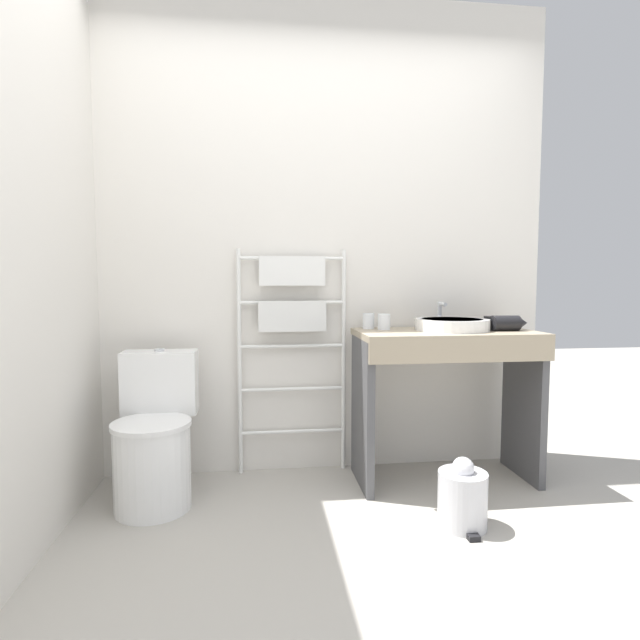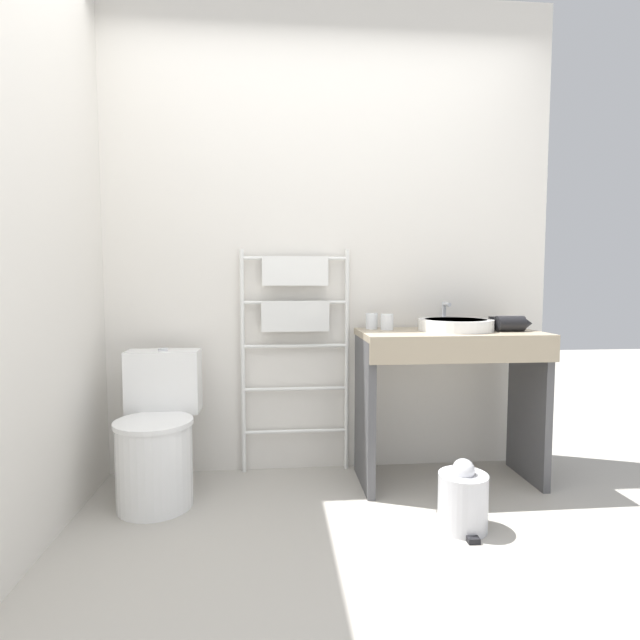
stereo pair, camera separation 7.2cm
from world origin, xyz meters
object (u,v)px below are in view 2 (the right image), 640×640
(hair_dryer, at_px, (510,323))
(cup_near_edge, at_px, (387,322))
(toilet, at_px, (157,440))
(sink_basin, at_px, (456,324))
(cup_near_wall, at_px, (372,321))
(towel_radiator, at_px, (295,317))
(trash_bin, at_px, (463,499))

(hair_dryer, bearing_deg, cup_near_edge, 168.89)
(toilet, distance_m, sink_basin, 1.65)
(cup_near_wall, xyz_separation_m, hair_dryer, (0.71, -0.19, -0.00))
(towel_radiator, distance_m, hair_dryer, 1.16)
(towel_radiator, bearing_deg, cup_near_edge, -13.83)
(toilet, distance_m, hair_dryer, 1.92)
(hair_dryer, distance_m, trash_bin, 0.98)
(towel_radiator, bearing_deg, sink_basin, -12.84)
(sink_basin, xyz_separation_m, cup_near_edge, (-0.36, 0.07, 0.01))
(hair_dryer, bearing_deg, trash_bin, -131.71)
(toilet, bearing_deg, towel_radiator, 24.60)
(sink_basin, distance_m, cup_near_edge, 0.37)
(towel_radiator, xyz_separation_m, trash_bin, (0.70, -0.74, -0.76))
(towel_radiator, relative_size, cup_near_edge, 14.56)
(cup_near_edge, height_order, trash_bin, cup_near_edge)
(towel_radiator, height_order, trash_bin, towel_radiator)
(toilet, xyz_separation_m, cup_near_wall, (1.12, 0.26, 0.56))
(toilet, xyz_separation_m, hair_dryer, (1.84, 0.07, 0.56))
(toilet, relative_size, hair_dryer, 3.77)
(toilet, xyz_separation_m, trash_bin, (1.40, -0.42, -0.18))
(toilet, height_order, towel_radiator, towel_radiator)
(towel_radiator, height_order, hair_dryer, towel_radiator)
(towel_radiator, height_order, sink_basin, towel_radiator)
(trash_bin, bearing_deg, towel_radiator, 133.67)
(toilet, distance_m, cup_near_wall, 1.28)
(toilet, xyz_separation_m, towel_radiator, (0.70, 0.32, 0.58))
(hair_dryer, height_order, trash_bin, hair_dryer)
(sink_basin, relative_size, hair_dryer, 2.02)
(trash_bin, bearing_deg, cup_near_wall, 112.49)
(towel_radiator, bearing_deg, cup_near_wall, -8.20)
(sink_basin, bearing_deg, hair_dryer, -10.67)
(cup_near_edge, height_order, hair_dryer, cup_near_edge)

